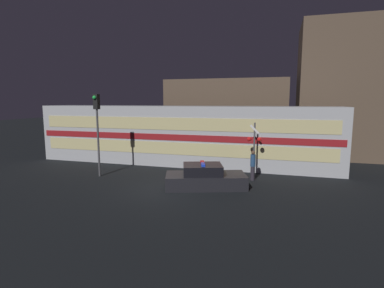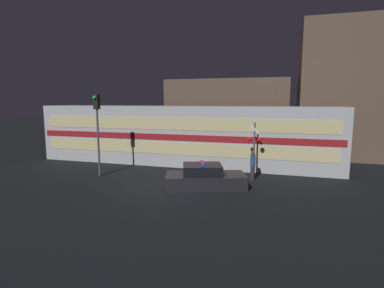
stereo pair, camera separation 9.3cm
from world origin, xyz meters
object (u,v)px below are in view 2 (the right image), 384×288
(train, at_px, (182,135))
(pedestrian, at_px, (253,165))
(police_car, at_px, (205,178))
(crossing_signal_near, at_px, (254,144))
(traffic_light_corner, at_px, (97,118))

(train, relative_size, pedestrian, 12.47)
(police_car, relative_size, crossing_signal_near, 1.39)
(crossing_signal_near, bearing_deg, train, 154.99)
(crossing_signal_near, bearing_deg, traffic_light_corner, -164.54)
(pedestrian, bearing_deg, police_car, -136.25)
(train, height_order, police_car, train)
(police_car, relative_size, pedestrian, 2.63)
(traffic_light_corner, bearing_deg, police_car, -4.33)
(police_car, xyz_separation_m, traffic_light_corner, (-6.90, 0.52, 3.09))
(police_car, height_order, traffic_light_corner, traffic_light_corner)
(traffic_light_corner, bearing_deg, train, 53.72)
(train, xyz_separation_m, traffic_light_corner, (-3.75, -5.11, 1.47))
(pedestrian, bearing_deg, traffic_light_corner, -169.42)
(train, xyz_separation_m, crossing_signal_near, (5.48, -2.56, -0.07))
(train, bearing_deg, pedestrian, -31.58)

